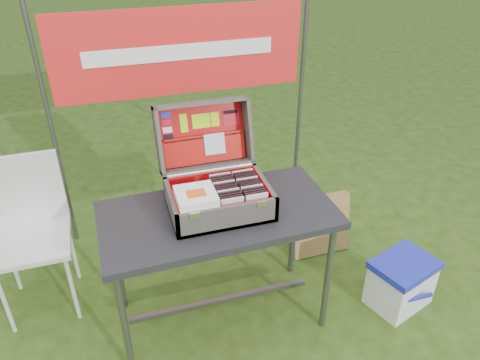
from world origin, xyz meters
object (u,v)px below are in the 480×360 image
object	(u,v)px
table	(220,267)
chair	(32,244)
cooler	(401,282)
cardboard_box	(320,225)
suitcase	(216,166)

from	to	relation	value
table	chair	size ratio (longest dim) A/B	1.30
table	cooler	size ratio (longest dim) A/B	3.33
table	chair	bearing A→B (deg)	155.98
cooler	chair	xyz separation A→B (m)	(-2.05, 0.62, 0.30)
chair	cardboard_box	bearing A→B (deg)	-1.34
cooler	chair	bearing A→B (deg)	144.35
table	cooler	xyz separation A→B (m)	(1.06, -0.21, -0.22)
cooler	chair	distance (m)	2.16
table	chair	xyz separation A→B (m)	(-0.99, 0.41, 0.09)
cooler	cardboard_box	world-z (taller)	cardboard_box
suitcase	cardboard_box	distance (m)	1.15
cooler	cardboard_box	distance (m)	0.65
cardboard_box	suitcase	bearing A→B (deg)	-160.00
suitcase	cooler	xyz separation A→B (m)	(1.05, -0.28, -0.83)
cooler	cardboard_box	bearing A→B (deg)	94.11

